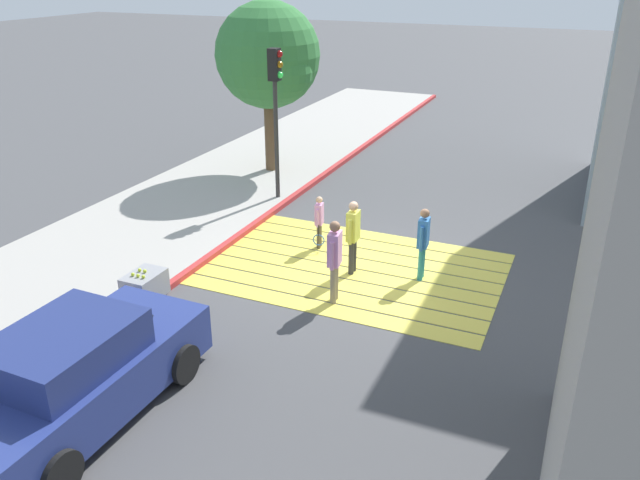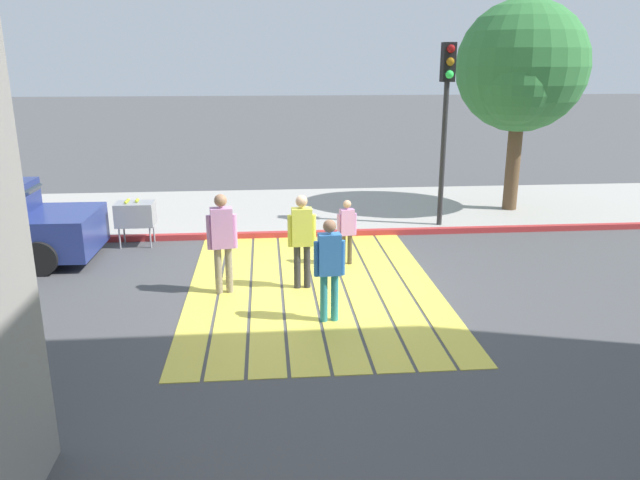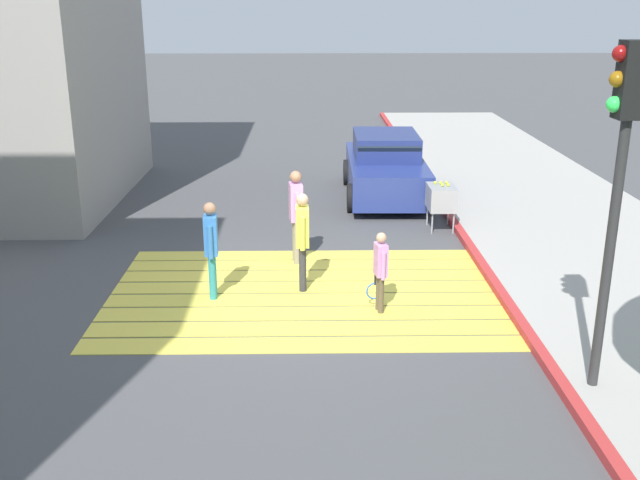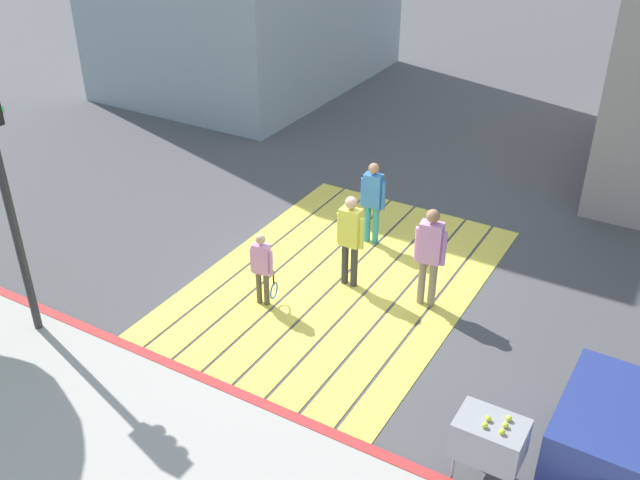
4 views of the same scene
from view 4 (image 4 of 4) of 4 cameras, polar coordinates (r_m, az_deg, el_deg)
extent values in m
plane|color=#4C4C4F|center=(12.36, 1.52, -3.31)|extent=(120.00, 120.00, 0.00)
cube|color=#EAD64C|center=(11.72, 9.81, -5.87)|extent=(6.40, 0.50, 0.01)
cube|color=#EAD64C|center=(11.88, 7.35, -5.12)|extent=(6.40, 0.50, 0.01)
cube|color=#EAD64C|center=(12.05, 4.96, -4.37)|extent=(6.40, 0.50, 0.01)
cube|color=#EAD64C|center=(12.25, 2.65, -3.65)|extent=(6.40, 0.50, 0.01)
cube|color=#EAD64C|center=(12.47, 0.42, -2.94)|extent=(6.40, 0.50, 0.01)
cube|color=#EAD64C|center=(12.71, -1.73, -2.25)|extent=(6.40, 0.50, 0.01)
cube|color=#EAD64C|center=(12.97, -3.79, -1.58)|extent=(6.40, 0.50, 0.01)
cube|color=#EAD64C|center=(13.25, -5.77, -0.94)|extent=(6.40, 0.50, 0.01)
cube|color=#BC3333|center=(10.18, -7.59, -11.73)|extent=(0.16, 40.00, 0.13)
cylinder|color=black|center=(10.27, 23.99, -12.25)|extent=(0.23, 0.66, 0.66)
cylinder|color=#2D2D2D|center=(11.11, -22.92, 0.15)|extent=(0.12, 0.12, 3.40)
cube|color=#99999E|center=(8.79, 13.32, -15.07)|extent=(0.56, 0.80, 0.50)
cylinder|color=#99999E|center=(9.33, 11.51, -15.65)|extent=(0.04, 0.04, 0.45)
cylinder|color=#99999E|center=(9.03, 10.47, -17.47)|extent=(0.04, 0.04, 0.45)
cylinder|color=#99999E|center=(9.24, 15.38, -16.87)|extent=(0.04, 0.04, 0.45)
sphere|color=#CCE033|center=(8.48, 14.26, -14.54)|extent=(0.07, 0.07, 0.07)
sphere|color=#CCE033|center=(8.57, 14.52, -14.04)|extent=(0.07, 0.07, 0.07)
sphere|color=#CCE033|center=(8.65, 14.76, -13.54)|extent=(0.07, 0.07, 0.07)
sphere|color=#CCE033|center=(8.51, 12.95, -14.14)|extent=(0.07, 0.07, 0.07)
sphere|color=#CCE033|center=(8.60, 13.22, -13.63)|extent=(0.07, 0.07, 0.07)
cylinder|color=teal|center=(13.37, 3.79, 1.33)|extent=(0.11, 0.11, 0.76)
cylinder|color=teal|center=(13.31, 4.45, 1.17)|extent=(0.11, 0.11, 0.76)
cube|color=#3372BF|center=(13.02, 4.23, 3.94)|extent=(0.23, 0.35, 0.64)
sphere|color=#9E7051|center=(12.83, 4.31, 5.69)|extent=(0.20, 0.20, 0.20)
cylinder|color=#3372BF|center=(13.11, 3.43, 3.87)|extent=(0.08, 0.08, 0.54)
cylinder|color=#3372BF|center=(12.98, 5.02, 3.52)|extent=(0.08, 0.08, 0.54)
cylinder|color=#333338|center=(12.12, 1.99, -1.87)|extent=(0.12, 0.12, 0.79)
cylinder|color=#333338|center=(12.05, 2.72, -2.08)|extent=(0.12, 0.12, 0.79)
cube|color=#D8D84C|center=(11.71, 2.43, 1.02)|extent=(0.22, 0.35, 0.66)
sphere|color=tan|center=(11.50, 2.48, 2.98)|extent=(0.20, 0.20, 0.20)
cylinder|color=#D8D84C|center=(11.82, 1.55, 0.98)|extent=(0.09, 0.09, 0.56)
cylinder|color=#D8D84C|center=(11.67, 3.31, 0.50)|extent=(0.09, 0.09, 0.56)
cylinder|color=gray|center=(11.72, 8.07, -3.30)|extent=(0.12, 0.12, 0.82)
cylinder|color=gray|center=(11.69, 8.92, -3.48)|extent=(0.12, 0.12, 0.82)
cube|color=#D18CC6|center=(11.31, 8.78, -0.20)|extent=(0.27, 0.39, 0.69)
sphere|color=#9E7051|center=(11.08, 8.96, 1.90)|extent=(0.21, 0.21, 0.21)
cylinder|color=#D18CC6|center=(11.39, 7.73, -0.29)|extent=(0.09, 0.09, 0.58)
cylinder|color=#D18CC6|center=(11.31, 9.78, -0.70)|extent=(0.09, 0.09, 0.58)
cylinder|color=brown|center=(11.71, -4.86, -3.75)|extent=(0.09, 0.09, 0.61)
cylinder|color=brown|center=(11.66, -4.27, -3.88)|extent=(0.09, 0.09, 0.61)
cube|color=#D18CC6|center=(11.38, -4.68, -1.48)|extent=(0.21, 0.29, 0.51)
sphere|color=tan|center=(11.20, -4.75, 0.06)|extent=(0.16, 0.16, 0.16)
cylinder|color=#D18CC6|center=(11.47, -5.41, -1.54)|extent=(0.07, 0.07, 0.43)
cylinder|color=#D18CC6|center=(11.35, -3.92, -1.85)|extent=(0.07, 0.07, 0.43)
cylinder|color=black|center=(11.52, -3.71, -3.03)|extent=(0.03, 0.03, 0.28)
torus|color=blue|center=(11.66, -3.68, -4.03)|extent=(0.28, 0.07, 0.28)
camera|label=1|loc=(15.22, 61.01, 13.66)|focal=35.75mm
camera|label=2|loc=(19.88, 19.26, 20.18)|focal=34.52mm
camera|label=3|loc=(18.63, -32.36, 19.15)|focal=40.89mm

